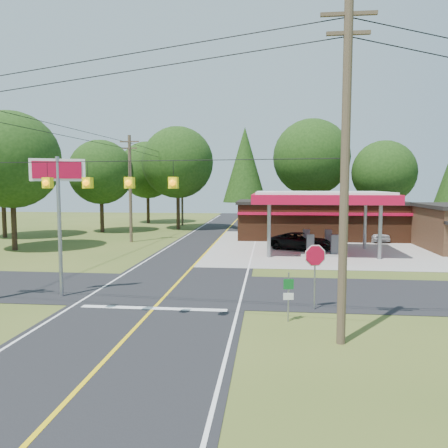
# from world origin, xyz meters

# --- Properties ---
(ground) EXTENTS (120.00, 120.00, 0.00)m
(ground) POSITION_xyz_m (0.00, 0.00, 0.00)
(ground) COLOR #3A4E1B
(ground) RESTS_ON ground
(main_highway) EXTENTS (8.00, 120.00, 0.02)m
(main_highway) POSITION_xyz_m (0.00, 0.00, 0.01)
(main_highway) COLOR black
(main_highway) RESTS_ON ground
(cross_road) EXTENTS (70.00, 7.00, 0.02)m
(cross_road) POSITION_xyz_m (0.00, 0.00, 0.01)
(cross_road) COLOR black
(cross_road) RESTS_ON ground
(lane_center_yellow) EXTENTS (0.15, 110.00, 0.00)m
(lane_center_yellow) POSITION_xyz_m (0.00, 0.00, 0.03)
(lane_center_yellow) COLOR yellow
(lane_center_yellow) RESTS_ON main_highway
(gas_canopy) EXTENTS (10.60, 7.40, 4.88)m
(gas_canopy) POSITION_xyz_m (9.00, 13.00, 4.27)
(gas_canopy) COLOR gray
(gas_canopy) RESTS_ON ground
(convenience_store) EXTENTS (16.40, 7.55, 3.80)m
(convenience_store) POSITION_xyz_m (10.00, 22.98, 1.92)
(convenience_store) COLOR #4D2816
(convenience_store) RESTS_ON ground
(utility_pole_near_right) EXTENTS (1.80, 0.30, 11.50)m
(utility_pole_near_right) POSITION_xyz_m (7.50, -7.00, 5.96)
(utility_pole_near_right) COLOR #473828
(utility_pole_near_right) RESTS_ON ground
(utility_pole_far_left) EXTENTS (1.80, 0.30, 10.00)m
(utility_pole_far_left) POSITION_xyz_m (-8.00, 18.00, 5.20)
(utility_pole_far_left) COLOR #473828
(utility_pole_far_left) RESTS_ON ground
(utility_pole_north) EXTENTS (0.30, 0.30, 9.50)m
(utility_pole_north) POSITION_xyz_m (-6.50, 35.00, 4.75)
(utility_pole_north) COLOR #473828
(utility_pole_north) RESTS_ON ground
(overhead_beacons) EXTENTS (17.04, 2.04, 1.03)m
(overhead_beacons) POSITION_xyz_m (-1.00, -6.00, 6.21)
(overhead_beacons) COLOR black
(overhead_beacons) RESTS_ON ground
(treeline_backdrop) EXTENTS (70.27, 51.59, 13.30)m
(treeline_backdrop) POSITION_xyz_m (0.82, 24.01, 7.49)
(treeline_backdrop) COLOR #332316
(treeline_backdrop) RESTS_ON ground
(suv_car) EXTENTS (6.92, 6.92, 1.43)m
(suv_car) POSITION_xyz_m (7.66, 14.50, 0.72)
(suv_car) COLOR black
(suv_car) RESTS_ON ground
(sedan_car) EXTENTS (4.92, 4.92, 1.43)m
(sedan_car) POSITION_xyz_m (15.01, 21.00, 0.71)
(sedan_car) COLOR silver
(sedan_car) RESTS_ON ground
(big_stop_sign) EXTENTS (2.33, 1.08, 6.76)m
(big_stop_sign) POSITION_xyz_m (-5.00, -2.01, 5.01)
(big_stop_sign) COLOR gray
(big_stop_sign) RESTS_ON ground
(octagonal_stop_sign) EXTENTS (0.95, 0.34, 2.88)m
(octagonal_stop_sign) POSITION_xyz_m (7.00, -3.01, 2.18)
(octagonal_stop_sign) COLOR gray
(octagonal_stop_sign) RESTS_ON ground
(route_sign_post) EXTENTS (0.40, 0.12, 1.98)m
(route_sign_post) POSITION_xyz_m (5.80, -4.80, 1.17)
(route_sign_post) COLOR gray
(route_sign_post) RESTS_ON ground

